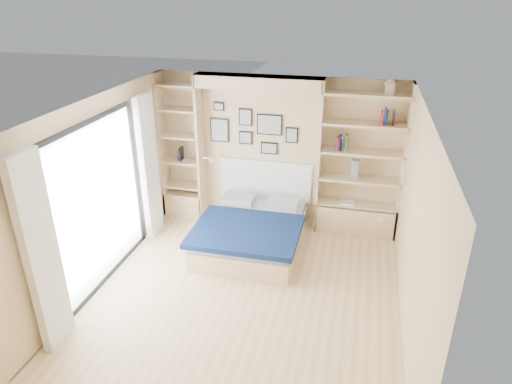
# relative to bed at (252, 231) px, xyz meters

# --- Properties ---
(ground) EXTENTS (4.50, 4.50, 0.00)m
(ground) POSITION_rel_bed_xyz_m (0.21, -1.23, -0.26)
(ground) COLOR #DBBC7E
(ground) RESTS_ON ground
(room_shell) EXTENTS (4.50, 4.50, 4.50)m
(room_shell) POSITION_rel_bed_xyz_m (-0.18, 0.29, 0.82)
(room_shell) COLOR tan
(room_shell) RESTS_ON ground
(bed) EXTENTS (1.58, 1.98, 1.07)m
(bed) POSITION_rel_bed_xyz_m (0.00, 0.00, 0.00)
(bed) COLOR beige
(bed) RESTS_ON ground
(photo_gallery) EXTENTS (1.48, 0.02, 0.82)m
(photo_gallery) POSITION_rel_bed_xyz_m (-0.24, 0.99, 1.34)
(photo_gallery) COLOR black
(photo_gallery) RESTS_ON ground
(reading_lamps) EXTENTS (1.92, 0.12, 0.15)m
(reading_lamps) POSITION_rel_bed_xyz_m (-0.09, 0.77, 0.84)
(reading_lamps) COLOR silver
(reading_lamps) RESTS_ON ground
(shelf_decor) EXTENTS (3.46, 0.23, 2.03)m
(shelf_decor) POSITION_rel_bed_xyz_m (1.27, 0.83, 1.42)
(shelf_decor) COLOR #A51E1E
(shelf_decor) RESTS_ON ground
(deck) EXTENTS (3.20, 4.00, 0.05)m
(deck) POSITION_rel_bed_xyz_m (-3.39, -1.23, -0.26)
(deck) COLOR brown
(deck) RESTS_ON ground
(deck_chair) EXTENTS (0.73, 0.95, 0.84)m
(deck_chair) POSITION_rel_bed_xyz_m (-3.10, -0.44, 0.14)
(deck_chair) COLOR tan
(deck_chair) RESTS_ON ground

